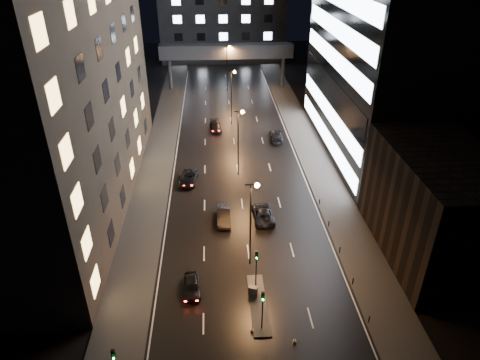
{
  "coord_description": "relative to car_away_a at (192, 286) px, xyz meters",
  "views": [
    {
      "loc": [
        -3.47,
        -27.77,
        31.11
      ],
      "look_at": [
        -0.32,
        19.41,
        4.0
      ],
      "focal_mm": 32.0,
      "sensor_mm": 36.0,
      "label": 1
    }
  ],
  "objects": [
    {
      "name": "sidewalk_right",
      "position": [
        18.65,
        30.74,
        -0.6
      ],
      "size": [
        5.0,
        110.0,
        0.15
      ],
      "primitive_type": "cube",
      "color": "#383533",
      "rests_on": "ground"
    },
    {
      "name": "cone_a",
      "position": [
        5.53,
        -5.53,
        -0.42
      ],
      "size": [
        0.48,
        0.48,
        0.51
      ],
      "primitive_type": "cone",
      "rotation": [
        0.0,
        0.0,
        0.31
      ],
      "color": "#FF380D",
      "rests_on": "ground"
    },
    {
      "name": "streetlight_near",
      "position": [
        6.31,
        3.74,
        5.83
      ],
      "size": [
        1.45,
        0.5,
        10.15
      ],
      "color": "black",
      "rests_on": "ground"
    },
    {
      "name": "streetlight_far",
      "position": [
        6.31,
        63.74,
        5.83
      ],
      "size": [
        1.45,
        0.5,
        10.15
      ],
      "color": "black",
      "rests_on": "ground"
    },
    {
      "name": "streetlight_mid_a",
      "position": [
        6.31,
        23.74,
        5.83
      ],
      "size": [
        1.45,
        0.5,
        10.15
      ],
      "color": "black",
      "rests_on": "ground"
    },
    {
      "name": "streetlight_mid_b",
      "position": [
        6.31,
        43.74,
        5.83
      ],
      "size": [
        1.45,
        0.5,
        10.15
      ],
      "color": "black",
      "rests_on": "ground"
    },
    {
      "name": "cone_b",
      "position": [
        9.15,
        -7.01,
        -0.38
      ],
      "size": [
        0.4,
        0.4,
        0.57
      ],
      "primitive_type": "cone",
      "rotation": [
        0.0,
        0.0,
        0.07
      ],
      "color": "orange",
      "rests_on": "ground"
    },
    {
      "name": "building_right_low",
      "position": [
        26.15,
        4.74,
        5.33
      ],
      "size": [
        10.0,
        18.0,
        12.0
      ],
      "primitive_type": "cube",
      "color": "black",
      "rests_on": "ground"
    },
    {
      "name": "car_away_b",
      "position": [
        3.55,
        12.01,
        0.13
      ],
      "size": [
        1.75,
        4.85,
        1.59
      ],
      "primitive_type": "imported",
      "rotation": [
        0.0,
        0.0,
        0.01
      ],
      "color": "black",
      "rests_on": "ground"
    },
    {
      "name": "traffic_signal_far",
      "position": [
        6.45,
        -5.27,
        2.42
      ],
      "size": [
        0.28,
        0.34,
        4.4
      ],
      "color": "black",
      "rests_on": "median_island"
    },
    {
      "name": "utility_cabinet",
      "position": [
        6.05,
        -1.16,
        0.03
      ],
      "size": [
        1.0,
        0.78,
        1.1
      ],
      "primitive_type": "cube",
      "rotation": [
        0.0,
        0.0,
        -0.36
      ],
      "color": "#4F4F52",
      "rests_on": "median_island"
    },
    {
      "name": "ground",
      "position": [
        6.15,
        35.74,
        -0.67
      ],
      "size": [
        160.0,
        160.0,
        0.0
      ],
      "primitive_type": "plane",
      "color": "black",
      "rests_on": "ground"
    },
    {
      "name": "sidewalk_left",
      "position": [
        -6.35,
        30.74,
        -0.6
      ],
      "size": [
        5.0,
        110.0,
        0.15
      ],
      "primitive_type": "cube",
      "color": "#383533",
      "rests_on": "ground"
    },
    {
      "name": "building_left",
      "position": [
        -16.35,
        19.74,
        19.33
      ],
      "size": [
        15.0,
        48.0,
        40.0
      ],
      "primitive_type": "cube",
      "color": "#2D2319",
      "rests_on": "ground"
    },
    {
      "name": "building_far",
      "position": [
        6.15,
        93.74,
        11.83
      ],
      "size": [
        34.0,
        14.0,
        25.0
      ],
      "primitive_type": "cube",
      "color": "#333335",
      "rests_on": "ground"
    },
    {
      "name": "car_away_d",
      "position": [
        3.09,
        40.88,
        0.02
      ],
      "size": [
        2.46,
        4.93,
        1.38
      ],
      "primitive_type": "imported",
      "rotation": [
        0.0,
        0.0,
        0.12
      ],
      "color": "black",
      "rests_on": "ground"
    },
    {
      "name": "car_toward_b",
      "position": [
        13.53,
        35.8,
        0.11
      ],
      "size": [
        2.55,
        5.53,
        1.57
      ],
      "primitive_type": "imported",
      "rotation": [
        0.0,
        0.0,
        3.07
      ],
      "color": "black",
      "rests_on": "ground"
    },
    {
      "name": "bollard_row",
      "position": [
        16.35,
        2.24,
        -0.22
      ],
      "size": [
        0.12,
        25.12,
        0.9
      ],
      "color": "black",
      "rests_on": "ground"
    },
    {
      "name": "car_toward_a",
      "position": [
        8.53,
        12.16,
        0.08
      ],
      "size": [
        2.68,
        5.46,
        1.49
      ],
      "primitive_type": "imported",
      "rotation": [
        0.0,
        0.0,
        3.18
      ],
      "color": "black",
      "rests_on": "ground"
    },
    {
      "name": "building_right_glass",
      "position": [
        31.15,
        31.74,
        21.83
      ],
      "size": [
        20.0,
        36.0,
        45.0
      ],
      "primitive_type": "cube",
      "color": "black",
      "rests_on": "ground"
    },
    {
      "name": "traffic_signal_near",
      "position": [
        6.45,
        0.23,
        2.42
      ],
      "size": [
        0.28,
        0.34,
        4.4
      ],
      "color": "black",
      "rests_on": "median_island"
    },
    {
      "name": "car_away_a",
      "position": [
        0.0,
        0.0,
        0.0
      ],
      "size": [
        1.92,
        4.06,
        1.34
      ],
      "primitive_type": "imported",
      "rotation": [
        0.0,
        0.0,
        0.09
      ],
      "color": "black",
      "rests_on": "ground"
    },
    {
      "name": "car_away_c",
      "position": [
        -1.17,
        21.88,
        0.03
      ],
      "size": [
        2.9,
        5.29,
        1.4
      ],
      "primitive_type": "imported",
      "rotation": [
        0.0,
        0.0,
        -0.12
      ],
      "color": "black",
      "rests_on": "ground"
    },
    {
      "name": "skybridge",
      "position": [
        6.15,
        65.74,
        7.67
      ],
      "size": [
        30.0,
        3.0,
        10.0
      ],
      "color": "#333335",
      "rests_on": "ground"
    },
    {
      "name": "median_island",
      "position": [
        6.45,
        -2.26,
        -0.6
      ],
      "size": [
        1.6,
        8.0,
        0.15
      ],
      "primitive_type": "cube",
      "color": "#383533",
      "rests_on": "ground"
    }
  ]
}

